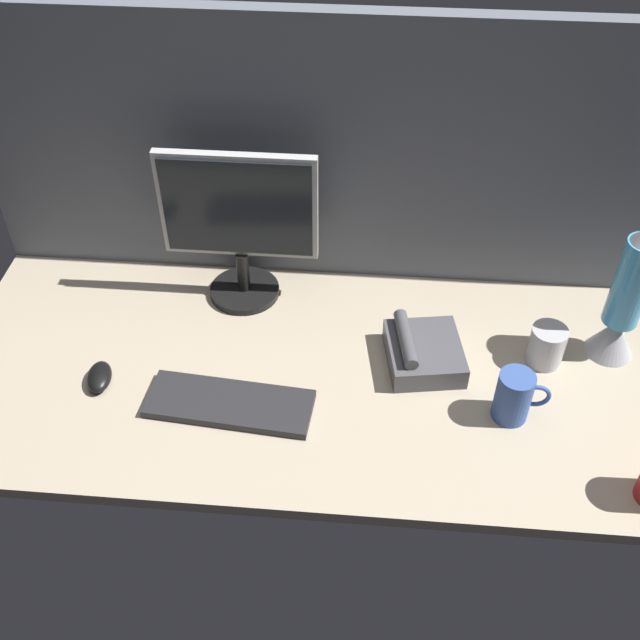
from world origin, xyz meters
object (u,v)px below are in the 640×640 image
at_px(mug_steel, 546,346).
at_px(lava_lamp, 625,303).
at_px(mouse, 99,377).
at_px(desk_phone, 423,352).
at_px(mug_ceramic_blue, 514,396).
at_px(monitor, 239,222).
at_px(keyboard, 230,404).

xyz_separation_m(mug_steel, lava_lamp, (0.16, 0.05, 0.10)).
xyz_separation_m(mouse, desk_phone, (0.74, 0.13, 0.01)).
height_order(mug_ceramic_blue, desk_phone, mug_ceramic_blue).
height_order(monitor, lava_lamp, monitor).
relative_size(mouse, mug_steel, 0.96).
relative_size(keyboard, mug_ceramic_blue, 2.98).
bearing_deg(monitor, mug_ceramic_blue, -29.31).
xyz_separation_m(keyboard, mug_ceramic_blue, (0.62, 0.03, 0.05)).
height_order(monitor, desk_phone, monitor).
bearing_deg(mug_ceramic_blue, lava_lamp, 41.01).
relative_size(monitor, keyboard, 1.10).
distance_m(mug_ceramic_blue, lava_lamp, 0.35).
height_order(mug_ceramic_blue, mug_steel, mug_ceramic_blue).
bearing_deg(monitor, mouse, -129.33).
height_order(mug_steel, desk_phone, mug_steel).
distance_m(lava_lamp, desk_phone, 0.47).
distance_m(mug_steel, lava_lamp, 0.20).
height_order(monitor, mouse, monitor).
bearing_deg(keyboard, lava_lamp, 20.95).
relative_size(mug_ceramic_blue, desk_phone, 0.58).
bearing_deg(desk_phone, lava_lamp, 9.34).
xyz_separation_m(keyboard, mug_steel, (0.72, 0.21, 0.04)).
xyz_separation_m(monitor, mouse, (-0.28, -0.35, -0.21)).
distance_m(mouse, mug_ceramic_blue, 0.94).
bearing_deg(desk_phone, mouse, -170.10).
relative_size(mouse, lava_lamp, 0.26).
bearing_deg(mouse, mug_ceramic_blue, -11.45).
xyz_separation_m(mug_ceramic_blue, lava_lamp, (0.26, 0.22, 0.09)).
bearing_deg(keyboard, mug_ceramic_blue, 7.67).
bearing_deg(monitor, mug_steel, -14.19).
height_order(keyboard, mug_ceramic_blue, mug_ceramic_blue).
bearing_deg(desk_phone, mug_steel, 5.61).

